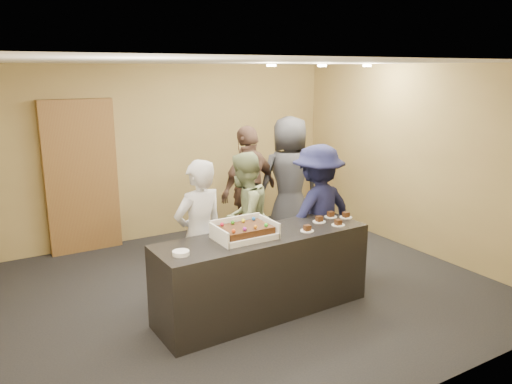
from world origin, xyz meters
TOP-DOWN VIEW (x-y plane):
  - room at (0.00, 0.00)m, footprint 6.04×6.00m
  - serving_counter at (0.01, -0.60)m, footprint 2.42×0.76m
  - storage_cabinet at (-1.22, 2.41)m, footprint 1.01×0.15m
  - cake_box at (-0.22, -0.58)m, footprint 0.62×0.43m
  - sheet_cake at (-0.22, -0.60)m, footprint 0.53×0.37m
  - plate_stack at (-0.98, -0.71)m, footprint 0.16×0.16m
  - slice_a at (0.49, -0.75)m, footprint 0.15×0.15m
  - slice_b at (0.81, -0.55)m, footprint 0.15×0.15m
  - slice_c at (0.91, -0.76)m, footprint 0.15×0.15m
  - slice_d at (1.05, -0.46)m, footprint 0.15×0.15m
  - slice_e at (1.19, -0.57)m, footprint 0.15×0.15m
  - person_server_grey at (-0.53, -0.15)m, footprint 0.68×0.51m
  - person_sage_man at (0.24, 0.23)m, footprint 1.00×0.93m
  - person_navy_man at (1.09, -0.15)m, footprint 1.18×0.76m
  - person_brown_extra at (0.81, 1.08)m, footprint 1.18×0.80m
  - person_dark_suit at (1.55, 1.14)m, footprint 1.07×0.81m
  - ceiling_spotlights at (1.60, 0.50)m, footprint 1.72×0.12m

SIDE VIEW (x-z plane):
  - serving_counter at x=0.01m, z-range 0.00..0.90m
  - person_sage_man at x=0.24m, z-range 0.00..1.65m
  - person_server_grey at x=-0.53m, z-range 0.00..1.70m
  - person_navy_man at x=1.09m, z-range 0.00..1.73m
  - plate_stack at x=-0.98m, z-range 0.90..0.94m
  - slice_a at x=0.49m, z-range 0.89..0.96m
  - slice_b at x=0.81m, z-range 0.89..0.96m
  - slice_c at x=0.91m, z-range 0.89..0.96m
  - slice_d at x=1.05m, z-range 0.89..0.96m
  - slice_e at x=1.19m, z-range 0.89..0.96m
  - person_brown_extra at x=0.81m, z-range 0.00..1.87m
  - cake_box at x=-0.22m, z-range 0.85..1.04m
  - person_dark_suit at x=1.55m, z-range 0.00..1.96m
  - sheet_cake at x=-0.22m, z-range 0.94..1.05m
  - storage_cabinet at x=-1.22m, z-range 0.00..2.22m
  - room at x=0.00m, z-range 0.00..2.70m
  - ceiling_spotlights at x=1.60m, z-range 2.66..2.69m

